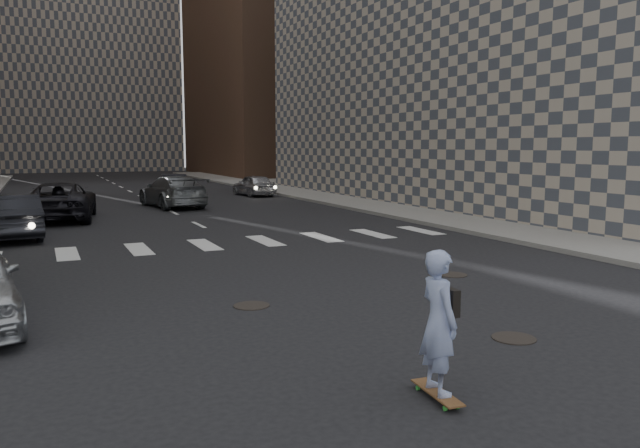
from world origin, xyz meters
The scene contains 13 objects.
ground centered at (0.00, 0.00, 0.00)m, with size 160.00×160.00×0.00m, color black.
sidewalk_right centered at (14.50, 20.00, 0.07)m, with size 13.00×80.00×0.15m, color gray.
building_right centered at (18.49, 18.49, 10.98)m, with size 15.00×33.00×22.00m.
tower_right centered at (20.00, 55.00, 18.00)m, with size 18.00×24.00×36.00m, color brown.
manhole_a centered at (1.20, -2.50, 0.01)m, with size 0.70×0.70×0.02m, color black.
manhole_b centered at (-2.00, 1.20, 0.01)m, with size 0.70×0.70×0.02m, color black.
manhole_c centered at (3.30, 2.00, 0.01)m, with size 0.70×0.70×0.02m, color black.
skateboarder centered at (-1.32, -4.00, 0.97)m, with size 0.49×0.95×1.86m.
traffic_car_a centered at (-6.50, 13.00, 0.74)m, with size 1.57×4.49×1.48m, color black.
traffic_car_b centered at (0.50, 21.66, 0.79)m, with size 2.21×5.44×1.58m, color slate.
traffic_car_c centered at (-4.86, 18.00, 0.79)m, with size 2.62×5.68×1.58m, color black.
traffic_car_d centered at (6.50, 26.79, 0.67)m, with size 1.58×3.91×1.33m, color silver.
traffic_car_e centered at (1.91, 28.61, 0.68)m, with size 1.44×4.13×1.36m, color black.
Camera 1 is at (-5.63, -10.05, 3.07)m, focal length 35.00 mm.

